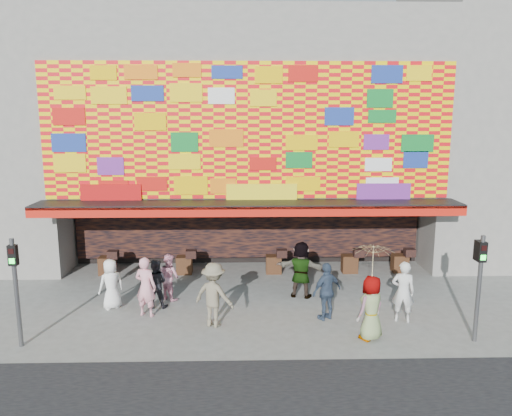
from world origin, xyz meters
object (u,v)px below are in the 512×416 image
(signal_left, at_px, (15,280))
(ped_h, at_px, (403,292))
(parasol, at_px, (373,263))
(ped_f, at_px, (301,269))
(signal_right, at_px, (480,277))
(ped_c, at_px, (155,284))
(ped_b, at_px, (146,287))
(ped_d, at_px, (214,295))
(ped_g, at_px, (371,308))
(ped_a, at_px, (111,284))
(ped_e, at_px, (327,291))
(ped_i, at_px, (169,277))

(signal_left, bearing_deg, ped_h, 7.23)
(parasol, bearing_deg, ped_f, 115.48)
(signal_right, distance_m, ped_c, 9.66)
(ped_b, distance_m, ped_d, 2.29)
(signal_left, bearing_deg, parasol, 1.21)
(signal_left, distance_m, ped_d, 5.35)
(ped_c, xyz_separation_m, ped_g, (6.36, -2.48, 0.11))
(ped_g, bearing_deg, signal_left, -33.80)
(ped_c, xyz_separation_m, ped_d, (1.97, -1.50, 0.16))
(ped_a, xyz_separation_m, ped_e, (6.77, -1.04, 0.08))
(ped_b, xyz_separation_m, parasol, (6.54, -1.79, 1.27))
(ped_h, height_order, ped_i, ped_h)
(ped_b, relative_size, ped_c, 1.17)
(ped_b, height_order, ped_c, ped_b)
(ped_a, distance_m, ped_e, 6.85)
(signal_right, height_order, ped_b, signal_right)
(ped_b, height_order, parasol, parasol)
(ped_g, relative_size, ped_h, 0.97)
(signal_right, bearing_deg, ped_c, 163.81)
(signal_right, xyz_separation_m, ped_a, (-10.63, 2.63, -1.05))
(ped_i, bearing_deg, ped_e, -159.60)
(signal_right, xyz_separation_m, parasol, (-2.86, 0.20, 0.35))
(ped_i, bearing_deg, ped_c, 105.63)
(ped_d, xyz_separation_m, ped_f, (2.83, 2.30, 0.01))
(ped_d, height_order, ped_i, ped_d)
(ped_a, relative_size, ped_h, 0.87)
(signal_right, xyz_separation_m, ped_i, (-8.89, 3.40, -1.08))
(parasol, bearing_deg, ped_h, 42.88)
(ped_a, xyz_separation_m, ped_f, (6.20, 0.86, 0.16))
(ped_e, distance_m, ped_f, 1.98)
(ped_c, distance_m, ped_f, 4.87)
(ped_h, relative_size, ped_i, 1.20)
(ped_b, distance_m, ped_h, 7.82)
(ped_c, height_order, ped_g, ped_g)
(ped_i, distance_m, parasol, 6.98)
(ped_e, bearing_deg, ped_a, -39.47)
(ped_e, relative_size, parasol, 0.91)
(ped_a, xyz_separation_m, ped_h, (9.03, -1.26, 0.12))
(signal_right, xyz_separation_m, ped_d, (-7.26, 1.18, -0.90))
(ped_d, bearing_deg, signal_left, 39.82)
(ped_a, height_order, ped_d, ped_d)
(ped_f, bearing_deg, ped_h, 160.23)
(ped_b, relative_size, ped_d, 0.98)
(ped_d, distance_m, parasol, 4.67)
(ped_f, distance_m, ped_g, 3.64)
(ped_a, relative_size, ped_b, 0.87)
(ped_e, bearing_deg, ped_c, -42.23)
(ped_d, relative_size, ped_f, 0.99)
(ped_d, height_order, ped_h, ped_d)
(ped_e, xyz_separation_m, parasol, (1.00, -1.39, 1.31))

